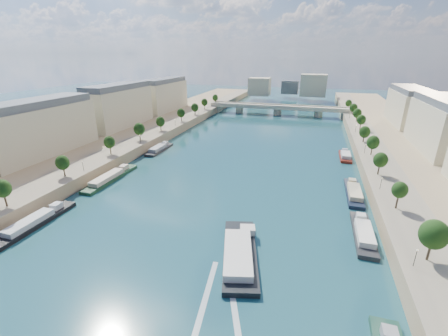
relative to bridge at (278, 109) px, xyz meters
The scene contains 16 objects.
ground 131.27m from the bridge, 90.00° to the right, with size 700.00×700.00×0.00m, color #0D363B.
quay_left 149.65m from the bridge, 118.76° to the right, with size 44.00×520.00×5.00m, color #9E8460.
quay_right 149.65m from the bridge, 61.24° to the right, with size 44.00×520.00×5.00m, color #9E8460.
pave_left 143.02m from the bridge, 113.49° to the right, with size 14.00×520.00×0.10m, color gray.
pave_right 143.02m from the bridge, 66.51° to the right, with size 14.00×520.00×0.10m, color gray.
trees_left 140.50m from the bridge, 113.06° to the right, with size 4.80×268.80×8.26m.
trees_right 133.18m from the bridge, 65.59° to the right, with size 4.80×268.80×8.26m.
lamps_left 150.64m from the bridge, 110.40° to the right, with size 0.36×200.36×4.28m.
lamps_right 136.68m from the bridge, 67.41° to the right, with size 0.36×200.36×4.28m.
buildings_left 146.82m from the bridge, 125.50° to the right, with size 16.00×226.00×23.20m.
skyline 88.93m from the bridge, 87.93° to the left, with size 79.00×42.00×22.00m.
bridge is the anchor object (origin of this frame).
tour_barge 187.88m from the bridge, 85.36° to the right, with size 14.84×28.98×3.79m.
wake 204.45m from the bridge, 85.74° to the right, with size 14.17×25.92×0.04m.
moored_barges_left 184.53m from the bridge, 104.28° to the right, with size 5.00×161.18×3.60m.
moored_barges_right 181.04m from the bridge, 75.44° to the right, with size 5.00×160.55×3.60m.
Camera 1 is at (29.31, -15.77, 46.94)m, focal length 24.00 mm.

